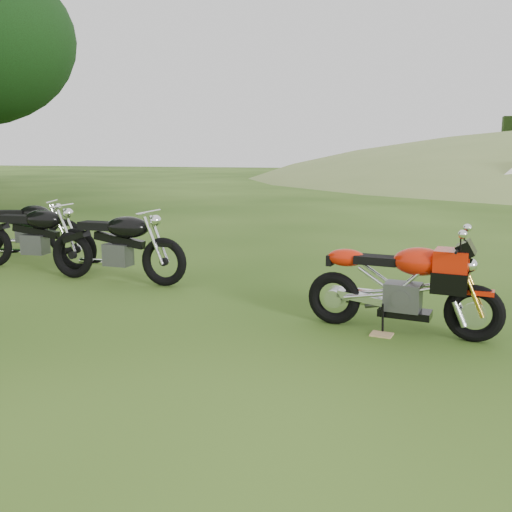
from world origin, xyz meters
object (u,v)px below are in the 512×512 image
(vintage_moto_a, at_px, (33,235))
(vintage_moto_c, at_px, (25,226))
(plywood_board, at_px, (382,334))
(sport_motorcycle, at_px, (402,278))
(vintage_moto_b, at_px, (116,244))

(vintage_moto_a, xyz_separation_m, vintage_moto_c, (-1.00, 1.06, -0.03))
(vintage_moto_a, bearing_deg, plywood_board, -20.74)
(plywood_board, bearing_deg, vintage_moto_c, 156.39)
(sport_motorcycle, bearing_deg, plywood_board, -126.87)
(plywood_board, xyz_separation_m, vintage_moto_c, (-6.48, 2.83, 0.51))
(sport_motorcycle, xyz_separation_m, vintage_moto_a, (-5.64, 1.60, -0.01))
(plywood_board, bearing_deg, vintage_moto_a, 162.11)
(vintage_moto_a, bearing_deg, sport_motorcycle, -18.71)
(plywood_board, relative_size, vintage_moto_b, 0.10)
(vintage_moto_a, bearing_deg, vintage_moto_c, 130.43)
(vintage_moto_b, bearing_deg, plywood_board, -16.63)
(vintage_moto_a, distance_m, vintage_moto_c, 1.46)
(plywood_board, height_order, vintage_moto_a, vintage_moto_a)
(vintage_moto_a, bearing_deg, vintage_moto_b, -17.04)
(plywood_board, relative_size, vintage_moto_c, 0.11)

